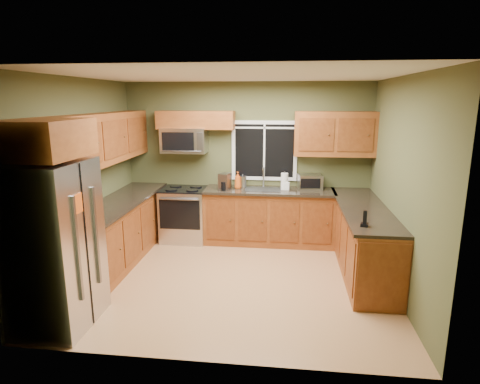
% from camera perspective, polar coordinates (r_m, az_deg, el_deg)
% --- Properties ---
extents(floor, '(4.20, 4.20, 0.00)m').
position_cam_1_polar(floor, '(5.64, -0.94, -12.25)').
color(floor, '#B07A4D').
rests_on(floor, ground).
extents(ceiling, '(4.20, 4.20, 0.00)m').
position_cam_1_polar(ceiling, '(5.11, -1.06, 16.29)').
color(ceiling, white).
rests_on(ceiling, back_wall).
extents(back_wall, '(4.20, 0.00, 4.20)m').
position_cam_1_polar(back_wall, '(6.97, 0.98, 4.31)').
color(back_wall, '#4B4E2C').
rests_on(back_wall, ground).
extents(front_wall, '(4.20, 0.00, 4.20)m').
position_cam_1_polar(front_wall, '(3.49, -4.95, -4.75)').
color(front_wall, '#4B4E2C').
rests_on(front_wall, ground).
extents(left_wall, '(0.00, 3.60, 3.60)m').
position_cam_1_polar(left_wall, '(5.87, -21.78, 1.69)').
color(left_wall, '#4B4E2C').
rests_on(left_wall, ground).
extents(right_wall, '(0.00, 3.60, 3.60)m').
position_cam_1_polar(right_wall, '(5.35, 21.88, 0.66)').
color(right_wall, '#4B4E2C').
rests_on(right_wall, ground).
extents(window, '(1.12, 0.03, 1.02)m').
position_cam_1_polar(window, '(6.90, 3.47, 5.90)').
color(window, white).
rests_on(window, back_wall).
extents(base_cabinets_left, '(0.60, 2.65, 0.90)m').
position_cam_1_polar(base_cabinets_left, '(6.37, -16.70, -5.44)').
color(base_cabinets_left, brown).
rests_on(base_cabinets_left, ground).
extents(countertop_left, '(0.65, 2.65, 0.04)m').
position_cam_1_polar(countertop_left, '(6.23, -16.77, -1.36)').
color(countertop_left, black).
rests_on(countertop_left, base_cabinets_left).
extents(base_cabinets_back, '(2.17, 0.60, 0.90)m').
position_cam_1_polar(base_cabinets_back, '(6.85, 4.17, -3.62)').
color(base_cabinets_back, brown).
rests_on(base_cabinets_back, ground).
extents(countertop_back, '(2.17, 0.65, 0.04)m').
position_cam_1_polar(countertop_back, '(6.70, 4.22, 0.17)').
color(countertop_back, black).
rests_on(countertop_back, base_cabinets_back).
extents(base_cabinets_peninsula, '(0.60, 2.52, 0.90)m').
position_cam_1_polar(base_cabinets_peninsula, '(6.03, 17.08, -6.51)').
color(base_cabinets_peninsula, brown).
rests_on(base_cabinets_peninsula, ground).
extents(countertop_peninsula, '(0.65, 2.50, 0.04)m').
position_cam_1_polar(countertop_peninsula, '(5.90, 17.13, -2.18)').
color(countertop_peninsula, black).
rests_on(countertop_peninsula, base_cabinets_peninsula).
extents(upper_cabinets_left, '(0.33, 2.65, 0.72)m').
position_cam_1_polar(upper_cabinets_left, '(6.14, -18.73, 7.22)').
color(upper_cabinets_left, brown).
rests_on(upper_cabinets_left, left_wall).
extents(upper_cabinets_back_left, '(1.30, 0.33, 0.30)m').
position_cam_1_polar(upper_cabinets_back_left, '(6.87, -6.32, 10.14)').
color(upper_cabinets_back_left, brown).
rests_on(upper_cabinets_back_left, back_wall).
extents(upper_cabinets_back_right, '(1.30, 0.33, 0.72)m').
position_cam_1_polar(upper_cabinets_back_right, '(6.75, 13.32, 8.04)').
color(upper_cabinets_back_right, brown).
rests_on(upper_cabinets_back_right, back_wall).
extents(upper_cabinet_over_fridge, '(0.72, 0.90, 0.38)m').
position_cam_1_polar(upper_cabinet_over_fridge, '(4.48, -26.27, 6.82)').
color(upper_cabinet_over_fridge, brown).
rests_on(upper_cabinet_over_fridge, left_wall).
extents(refrigerator, '(0.74, 0.90, 1.80)m').
position_cam_1_polar(refrigerator, '(4.72, -24.87, -6.92)').
color(refrigerator, '#B7B7BC').
rests_on(refrigerator, ground).
extents(range, '(0.76, 0.69, 0.94)m').
position_cam_1_polar(range, '(7.02, -7.88, -3.11)').
color(range, '#B7B7BC').
rests_on(range, ground).
extents(microwave, '(0.76, 0.41, 0.42)m').
position_cam_1_polar(microwave, '(6.91, -7.93, 7.29)').
color(microwave, '#B7B7BC').
rests_on(microwave, back_wall).
extents(sink, '(0.60, 0.42, 0.36)m').
position_cam_1_polar(sink, '(6.72, 3.26, 0.50)').
color(sink, slate).
rests_on(sink, countertop_back).
extents(toaster_oven, '(0.42, 0.35, 0.24)m').
position_cam_1_polar(toaster_oven, '(6.81, 9.93, 1.44)').
color(toaster_oven, '#B7B7BC').
rests_on(toaster_oven, countertop_back).
extents(coffee_maker, '(0.21, 0.25, 0.27)m').
position_cam_1_polar(coffee_maker, '(6.66, -2.20, 1.42)').
color(coffee_maker, slate).
rests_on(coffee_maker, countertop_back).
extents(kettle, '(0.17, 0.17, 0.24)m').
position_cam_1_polar(kettle, '(6.83, 0.39, 1.57)').
color(kettle, '#B7B7BC').
rests_on(kettle, countertop_back).
extents(paper_towel_roll, '(0.15, 0.15, 0.30)m').
position_cam_1_polar(paper_towel_roll, '(6.71, 6.34, 1.52)').
color(paper_towel_roll, white).
rests_on(paper_towel_roll, countertop_back).
extents(soap_bottle_a, '(0.14, 0.14, 0.28)m').
position_cam_1_polar(soap_bottle_a, '(6.74, -0.33, 1.69)').
color(soap_bottle_a, '#DC5314').
rests_on(soap_bottle_a, countertop_back).
extents(soap_bottle_b, '(0.09, 0.09, 0.19)m').
position_cam_1_polar(soap_bottle_b, '(6.70, 6.69, 1.10)').
color(soap_bottle_b, white).
rests_on(soap_bottle_b, countertop_back).
extents(cordless_phone, '(0.11, 0.11, 0.19)m').
position_cam_1_polar(cordless_phone, '(4.98, 17.32, -4.05)').
color(cordless_phone, black).
rests_on(cordless_phone, countertop_peninsula).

